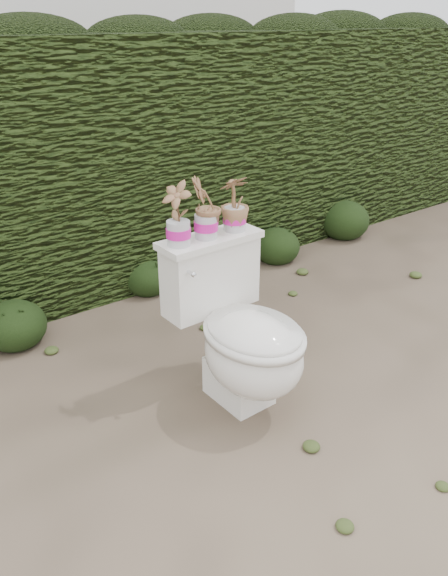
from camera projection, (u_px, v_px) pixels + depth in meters
ground at (183, 394)px, 2.78m from camera, size 60.00×60.00×0.00m
hedge at (43, 170)px, 3.59m from camera, size 8.00×1.00×1.60m
toilet at (242, 336)px, 2.59m from camera, size 0.50×0.69×0.78m
potted_plant_left at (178, 216)px, 2.42m from camera, size 0.13×0.16×0.27m
potted_plant_center at (206, 209)px, 2.50m from camera, size 0.17×0.15×0.27m
potted_plant_right at (235, 205)px, 2.60m from camera, size 0.14×0.14×0.24m
liriope_clump_2 at (14, 321)px, 3.15m from camera, size 0.36×0.36×0.28m
liriope_clump_3 at (147, 274)px, 3.77m from camera, size 0.32×0.32×0.26m
liriope_clump_4 at (277, 243)px, 4.25m from camera, size 0.35×0.35×0.28m
liriope_clump_5 at (345, 217)px, 4.72m from camera, size 0.42×0.42×0.33m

